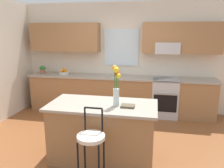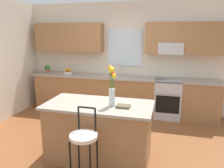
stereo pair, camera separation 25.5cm
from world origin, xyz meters
name	(u,v)px [view 2 (the right image)]	position (x,y,z in m)	size (l,w,h in m)	color
ground_plane	(102,144)	(0.00, 0.00, 0.00)	(14.00, 14.00, 0.00)	brown
back_wall_assembly	(125,51)	(0.02, 1.98, 1.51)	(5.60, 0.50, 2.70)	beige
counter_run	(122,94)	(0.00, 1.70, 0.47)	(4.56, 0.64, 0.92)	#996B42
sink_faucet	(122,70)	(-0.04, 1.84, 1.06)	(0.02, 0.13, 0.23)	#B7BABC
oven_range	(168,98)	(1.11, 1.68, 0.46)	(0.60, 0.64, 0.92)	#B7BABC
kitchen_island	(99,131)	(0.09, -0.44, 0.46)	(1.65, 0.83, 0.92)	#996B42
bar_stool_near	(84,140)	(0.09, -1.07, 0.64)	(0.36, 0.36, 1.04)	black
flower_vase	(112,85)	(0.31, -0.47, 1.23)	(0.13, 0.14, 0.61)	silver
cookbook	(123,106)	(0.49, -0.50, 0.94)	(0.20, 0.15, 0.03)	brown
fruit_bowl_oranges	(68,72)	(-1.44, 1.70, 0.98)	(0.24, 0.24, 0.16)	silver
potted_plant_small	(47,68)	(-2.03, 1.70, 1.04)	(0.18, 0.12, 0.21)	#9E5B3D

